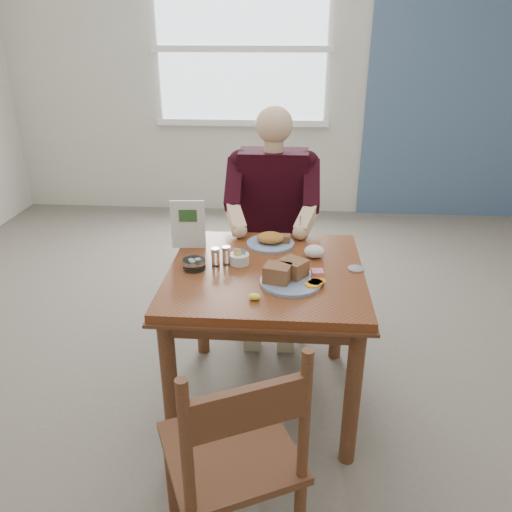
# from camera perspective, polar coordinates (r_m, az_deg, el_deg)

# --- Properties ---
(floor) EXTENTS (6.00, 6.00, 0.00)m
(floor) POSITION_cam_1_polar(r_m,az_deg,el_deg) (2.73, 1.01, -15.78)
(floor) COLOR #61584F
(floor) RESTS_ON ground
(wall_back) EXTENTS (5.50, 0.00, 5.50)m
(wall_back) POSITION_cam_1_polar(r_m,az_deg,el_deg) (5.10, 3.17, 20.32)
(wall_back) COLOR beige
(wall_back) RESTS_ON ground
(accent_panel) EXTENTS (1.60, 0.02, 2.80)m
(accent_panel) POSITION_cam_1_polar(r_m,az_deg,el_deg) (5.29, 21.79, 18.89)
(accent_panel) COLOR #455F81
(accent_panel) RESTS_ON ground
(lemon_wedge) EXTENTS (0.06, 0.04, 0.03)m
(lemon_wedge) POSITION_cam_1_polar(r_m,az_deg,el_deg) (2.05, -0.16, -4.67)
(lemon_wedge) COLOR #F2F433
(lemon_wedge) RESTS_ON table
(napkin) EXTENTS (0.12, 0.12, 0.06)m
(napkin) POSITION_cam_1_polar(r_m,az_deg,el_deg) (2.44, 6.69, 0.52)
(napkin) COLOR white
(napkin) RESTS_ON table
(metal_dish) EXTENTS (0.10, 0.10, 0.01)m
(metal_dish) POSITION_cam_1_polar(r_m,az_deg,el_deg) (2.35, 11.36, -1.46)
(metal_dish) COLOR silver
(metal_dish) RESTS_ON table
(window) EXTENTS (1.72, 0.04, 1.42)m
(window) POSITION_cam_1_polar(r_m,az_deg,el_deg) (5.08, -1.67, 22.59)
(window) COLOR white
(window) RESTS_ON wall_back
(table) EXTENTS (0.92, 0.92, 0.75)m
(table) POSITION_cam_1_polar(r_m,az_deg,el_deg) (2.37, 1.12, -3.91)
(table) COLOR brown
(table) RESTS_ON ground
(chair_far) EXTENTS (0.42, 0.42, 0.95)m
(chair_far) POSITION_cam_1_polar(r_m,az_deg,el_deg) (3.16, 1.89, 0.39)
(chair_far) COLOR brown
(chair_far) RESTS_ON ground
(chair_near) EXTENTS (0.56, 0.56, 0.95)m
(chair_near) POSITION_cam_1_polar(r_m,az_deg,el_deg) (1.77, -2.46, -22.17)
(chair_near) COLOR brown
(chair_near) RESTS_ON ground
(diner) EXTENTS (0.53, 0.56, 1.39)m
(diner) POSITION_cam_1_polar(r_m,az_deg,el_deg) (2.95, 1.91, 5.59)
(diner) COLOR tan
(diner) RESTS_ON chair_far
(near_plate) EXTENTS (0.35, 0.35, 0.09)m
(near_plate) POSITION_cam_1_polar(r_m,az_deg,el_deg) (2.19, 3.83, -2.22)
(near_plate) COLOR white
(near_plate) RESTS_ON table
(far_plate) EXTENTS (0.26, 0.26, 0.07)m
(far_plate) POSITION_cam_1_polar(r_m,az_deg,el_deg) (2.57, 1.78, 1.81)
(far_plate) COLOR white
(far_plate) RESTS_ON table
(caddy) EXTENTS (0.11, 0.11, 0.07)m
(caddy) POSITION_cam_1_polar(r_m,az_deg,el_deg) (2.36, -1.93, -0.31)
(caddy) COLOR white
(caddy) RESTS_ON table
(shakers) EXTENTS (0.10, 0.08, 0.09)m
(shakers) POSITION_cam_1_polar(r_m,az_deg,el_deg) (2.34, -4.03, -0.02)
(shakers) COLOR white
(shakers) RESTS_ON table
(creamer) EXTENTS (0.12, 0.12, 0.05)m
(creamer) POSITION_cam_1_polar(r_m,az_deg,el_deg) (2.32, -7.10, -0.92)
(creamer) COLOR white
(creamer) RESTS_ON table
(menu) EXTENTS (0.17, 0.03, 0.25)m
(menu) POSITION_cam_1_polar(r_m,az_deg,el_deg) (2.52, -7.77, 3.62)
(menu) COLOR white
(menu) RESTS_ON table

